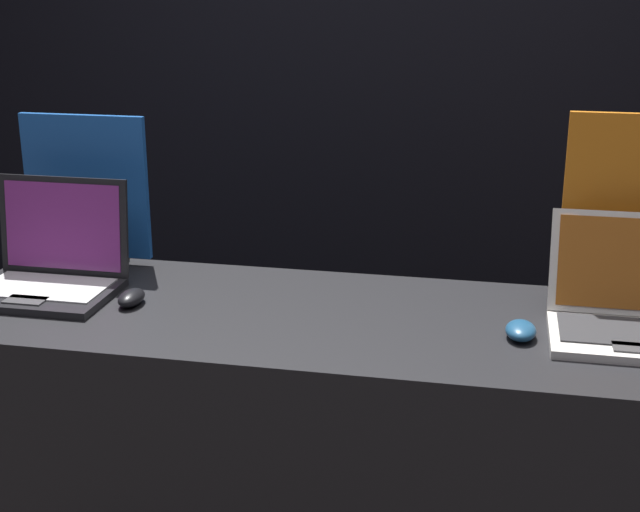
% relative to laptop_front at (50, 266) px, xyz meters
% --- Properties ---
extents(wall_back, '(8.00, 0.05, 2.80)m').
position_rel_laptop_front_xyz_m(wall_back, '(0.73, 1.35, 0.45)').
color(wall_back, black).
rests_on(wall_back, ground_plane).
extents(display_counter, '(1.90, 0.64, 0.89)m').
position_rel_laptop_front_xyz_m(display_counter, '(0.73, -0.03, -0.51)').
color(display_counter, black).
rests_on(display_counter, ground_plane).
extents(laptop_front, '(0.36, 0.30, 0.28)m').
position_rel_laptop_front_xyz_m(laptop_front, '(0.00, 0.00, 0.00)').
color(laptop_front, black).
rests_on(laptop_front, display_counter).
extents(mouse_front, '(0.06, 0.10, 0.04)m').
position_rel_laptop_front_xyz_m(mouse_front, '(0.25, -0.06, -0.05)').
color(mouse_front, black).
rests_on(mouse_front, display_counter).
extents(promo_stand_front, '(0.36, 0.07, 0.42)m').
position_rel_laptop_front_xyz_m(promo_stand_front, '(0.00, 0.24, 0.14)').
color(promo_stand_front, black).
rests_on(promo_stand_front, display_counter).
extents(laptop_back, '(0.36, 0.34, 0.25)m').
position_rel_laptop_front_xyz_m(laptop_back, '(1.45, 0.00, -0.01)').
color(laptop_back, silver).
rests_on(laptop_back, display_counter).
extents(mouse_back, '(0.07, 0.11, 0.04)m').
position_rel_laptop_front_xyz_m(mouse_back, '(1.20, -0.08, -0.05)').
color(mouse_back, navy).
rests_on(mouse_back, display_counter).
extents(promo_stand_back, '(0.31, 0.07, 0.48)m').
position_rel_laptop_front_xyz_m(promo_stand_back, '(1.45, 0.22, 0.16)').
color(promo_stand_back, black).
rests_on(promo_stand_back, display_counter).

